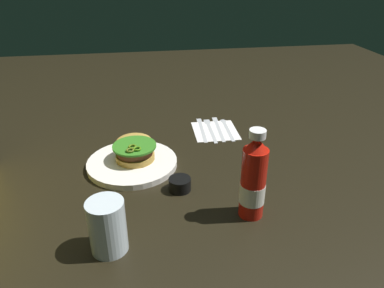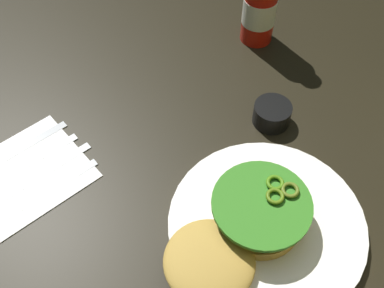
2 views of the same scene
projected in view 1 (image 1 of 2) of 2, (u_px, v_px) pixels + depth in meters
name	position (u px, v px, depth m)	size (l,w,h in m)	color
ground_plane	(146.00, 180.00, 0.99)	(3.00, 3.00, 0.00)	black
dinner_plate	(132.00, 163.00, 1.05)	(0.26, 0.26, 0.02)	white
burger_sandwich	(134.00, 148.00, 1.07)	(0.21, 0.13, 0.05)	#B18A3C
ketchup_bottle	(253.00, 180.00, 0.81)	(0.06, 0.06, 0.22)	red
water_glass	(107.00, 226.00, 0.73)	(0.08, 0.08, 0.12)	silver
condiment_cup	(180.00, 184.00, 0.94)	(0.06, 0.06, 0.03)	black
napkin	(215.00, 131.00, 1.26)	(0.16, 0.15, 0.00)	white
spoon_utensil	(226.00, 126.00, 1.29)	(0.18, 0.03, 0.00)	silver
butter_knife	(218.00, 126.00, 1.28)	(0.20, 0.03, 0.00)	silver
fork_utensil	(210.00, 128.00, 1.27)	(0.19, 0.02, 0.00)	silver
steak_knife	(202.00, 127.00, 1.27)	(0.20, 0.03, 0.00)	silver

